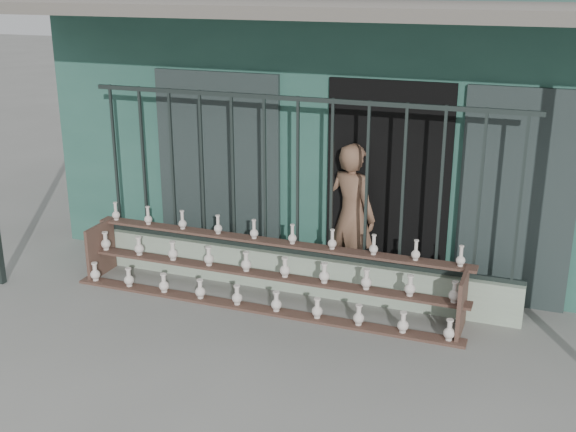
% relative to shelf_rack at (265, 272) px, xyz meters
% --- Properties ---
extents(ground, '(60.00, 60.00, 0.00)m').
position_rel_shelf_rack_xyz_m(ground, '(0.23, -0.89, -0.36)').
color(ground, slate).
extents(workshop_building, '(7.40, 6.60, 3.21)m').
position_rel_shelf_rack_xyz_m(workshop_building, '(0.24, 3.34, 1.26)').
color(workshop_building, '#275347').
rests_on(workshop_building, ground).
extents(parapet_wall, '(5.00, 0.20, 0.45)m').
position_rel_shelf_rack_xyz_m(parapet_wall, '(0.23, 0.41, -0.13)').
color(parapet_wall, '#9AAE95').
rests_on(parapet_wall, ground).
extents(security_fence, '(5.00, 0.04, 1.80)m').
position_rel_shelf_rack_xyz_m(security_fence, '(0.23, 0.41, 0.99)').
color(security_fence, '#283330').
rests_on(security_fence, parapet_wall).
extents(shelf_rack, '(4.50, 0.68, 0.85)m').
position_rel_shelf_rack_xyz_m(shelf_rack, '(0.00, 0.00, 0.00)').
color(shelf_rack, brown).
rests_on(shelf_rack, ground).
extents(elderly_woman, '(0.73, 0.62, 1.70)m').
position_rel_shelf_rack_xyz_m(elderly_woman, '(0.76, 0.79, 0.49)').
color(elderly_woman, brown).
rests_on(elderly_woman, ground).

